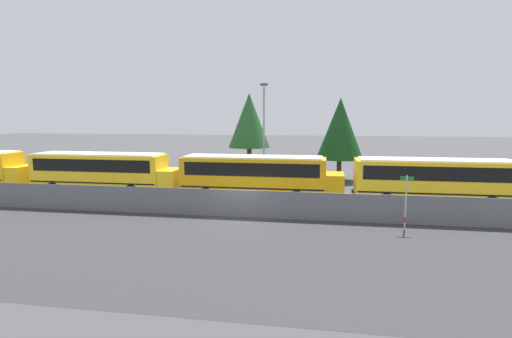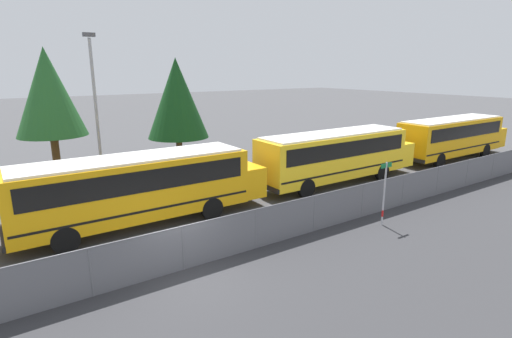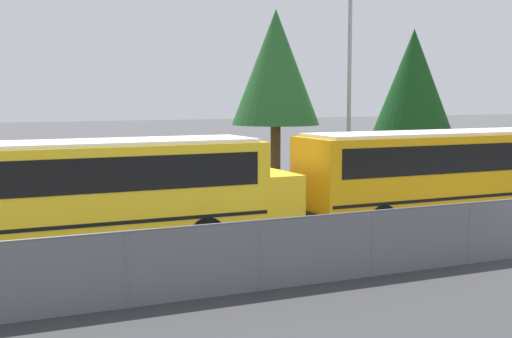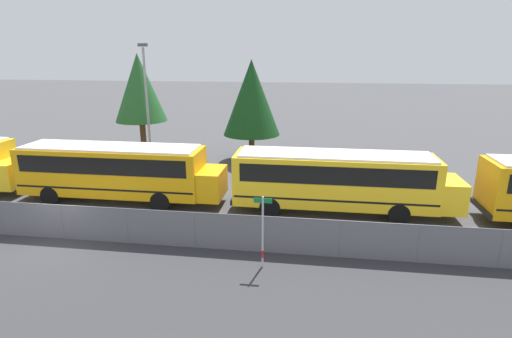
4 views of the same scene
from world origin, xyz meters
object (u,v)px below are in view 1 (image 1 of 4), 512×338
(school_bus_1, at_px, (103,170))
(school_bus_2, at_px, (257,174))
(tree_0, at_px, (249,121))
(tree_1, at_px, (340,129))
(school_bus_3, at_px, (438,178))
(street_sign, at_px, (406,201))
(light_pole, at_px, (264,131))

(school_bus_1, height_order, school_bus_2, same)
(tree_0, xyz_separation_m, tree_1, (8.26, 1.20, -0.72))
(school_bus_2, distance_m, school_bus_3, 12.11)
(street_sign, bearing_deg, tree_1, 100.11)
(street_sign, height_order, light_pole, light_pole)
(school_bus_1, distance_m, street_sign, 21.89)
(school_bus_1, relative_size, school_bus_3, 1.00)
(school_bus_1, distance_m, light_pole, 13.16)
(school_bus_2, relative_size, school_bus_3, 1.00)
(school_bus_1, height_order, light_pole, light_pole)
(school_bus_2, height_order, street_sign, school_bus_2)
(school_bus_2, relative_size, street_sign, 3.93)
(school_bus_2, bearing_deg, street_sign, -34.19)
(tree_1, bearing_deg, school_bus_2, -121.74)
(tree_0, bearing_deg, tree_1, 8.23)
(school_bus_2, relative_size, tree_1, 1.50)
(light_pole, bearing_deg, school_bus_2, -86.60)
(light_pole, bearing_deg, tree_1, 33.39)
(school_bus_1, xyz_separation_m, school_bus_3, (24.12, -0.24, 0.00))
(street_sign, bearing_deg, school_bus_1, 163.24)
(school_bus_3, relative_size, street_sign, 3.93)
(school_bus_2, xyz_separation_m, street_sign, (8.95, -6.08, -0.36))
(school_bus_2, height_order, light_pole, light_pole)
(school_bus_2, height_order, tree_0, tree_0)
(school_bus_2, relative_size, tree_0, 1.42)
(street_sign, bearing_deg, light_pole, 128.42)
(school_bus_1, bearing_deg, school_bus_3, -0.57)
(school_bus_1, relative_size, street_sign, 3.93)
(school_bus_3, xyz_separation_m, street_sign, (-3.16, -6.07, -0.36))
(light_pole, distance_m, tree_1, 7.72)
(school_bus_1, relative_size, tree_0, 1.42)
(school_bus_1, distance_m, tree_1, 20.73)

